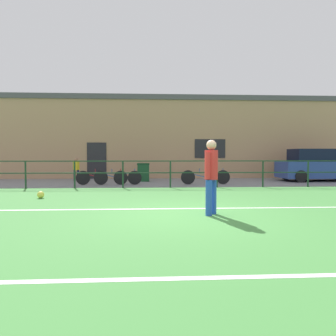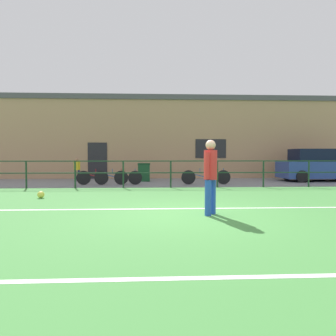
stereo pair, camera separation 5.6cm
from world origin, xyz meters
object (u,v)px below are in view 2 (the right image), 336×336
object	(u,v)px
player_striker	(210,172)
spectator_child	(77,168)
bicycle_parked_2	(118,177)
trash_bin_0	(144,172)
bicycle_parked_0	(206,177)
bicycle_parked_1	(102,177)
soccer_ball_match	(41,195)
parked_car_red	(319,166)

from	to	relation	value
player_striker	spectator_child	size ratio (longest dim) A/B	1.42
bicycle_parked_2	trash_bin_0	bearing A→B (deg)	58.68
spectator_child	trash_bin_0	distance (m)	3.53
bicycle_parked_0	bicycle_parked_2	size ratio (longest dim) A/B	1.06
bicycle_parked_0	spectator_child	bearing A→B (deg)	161.22
player_striker	trash_bin_0	distance (m)	9.34
player_striker	bicycle_parked_1	bearing A→B (deg)	60.44
soccer_ball_match	spectator_child	bearing A→B (deg)	93.27
spectator_child	bicycle_parked_1	world-z (taller)	spectator_child
bicycle_parked_0	bicycle_parked_2	bearing A→B (deg)	-180.00
player_striker	bicycle_parked_2	distance (m)	7.88
bicycle_parked_0	bicycle_parked_2	xyz separation A→B (m)	(-4.05, -0.00, -0.01)
parked_car_red	bicycle_parked_0	xyz separation A→B (m)	(-6.27, -1.58, -0.45)
spectator_child	bicycle_parked_2	world-z (taller)	spectator_child
spectator_child	bicycle_parked_2	bearing A→B (deg)	114.92
spectator_child	bicycle_parked_0	distance (m)	6.80
spectator_child	parked_car_red	xyz separation A→B (m)	(12.71, -0.61, 0.10)
spectator_child	parked_car_red	bearing A→B (deg)	154.77
trash_bin_0	soccer_ball_match	bearing A→B (deg)	-117.25
trash_bin_0	spectator_child	bearing A→B (deg)	174.63
bicycle_parked_1	soccer_ball_match	bearing A→B (deg)	-106.86
soccer_ball_match	parked_car_red	size ratio (longest dim) A/B	0.05
bicycle_parked_2	bicycle_parked_0	bearing A→B (deg)	0.00
bicycle_parked_2	trash_bin_0	size ratio (longest dim) A/B	2.32
trash_bin_0	bicycle_parked_1	bearing A→B (deg)	-134.98
player_striker	bicycle_parked_0	xyz separation A→B (m)	(1.15, 7.30, -0.62)
player_striker	bicycle_parked_0	world-z (taller)	player_striker
soccer_ball_match	bicycle_parked_1	distance (m)	4.44
spectator_child	bicycle_parked_2	xyz separation A→B (m)	(2.38, -2.19, -0.36)
spectator_child	parked_car_red	world-z (taller)	parked_car_red
bicycle_parked_0	soccer_ball_match	bearing A→B (deg)	-145.00
bicycle_parked_0	trash_bin_0	size ratio (longest dim) A/B	2.45
bicycle_parked_0	bicycle_parked_2	world-z (taller)	bicycle_parked_0
player_striker	spectator_child	world-z (taller)	player_striker
player_striker	bicycle_parked_1	size ratio (longest dim) A/B	0.73
player_striker	bicycle_parked_1	distance (m)	8.18
soccer_ball_match	bicycle_parked_0	size ratio (longest dim) A/B	0.10
soccer_ball_match	parked_car_red	distance (m)	13.66
bicycle_parked_0	trash_bin_0	world-z (taller)	trash_bin_0
spectator_child	trash_bin_0	xyz separation A→B (m)	(3.51, -0.33, -0.22)
trash_bin_0	bicycle_parked_2	bearing A→B (deg)	-121.32
parked_car_red	bicycle_parked_0	distance (m)	6.49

